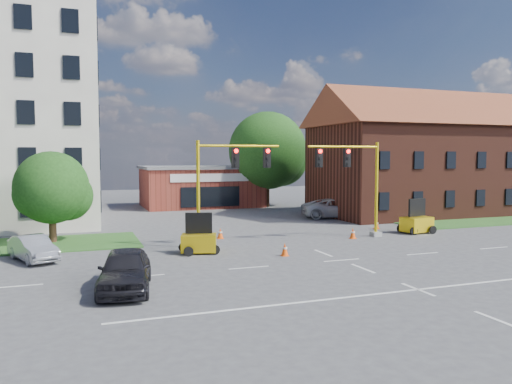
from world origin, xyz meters
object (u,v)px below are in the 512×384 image
Objects in this scene: trailer_west at (199,241)px; pickup_white at (337,208)px; signal_mast_west at (226,180)px; sedan_dark at (125,270)px; signal_mast_east at (355,178)px; trailer_east at (417,223)px.

pickup_white is (14.91, 11.48, 0.16)m from trailer_west.
signal_mast_west reaches higher than sedan_dark.
pickup_white reaches higher than sedan_dark.
signal_mast_east is 6.05m from trailer_east.
trailer_west is at bearing 141.02° from pickup_white.
trailer_west is 0.45× the size of sedan_dark.
signal_mast_west reaches higher than pickup_white.
trailer_west is 0.94× the size of trailer_east.
sedan_dark is at bearing -128.82° from signal_mast_west.
pickup_white is at bearing 66.92° from signal_mast_east.
signal_mast_west is 8.71m from signal_mast_east.
trailer_east is 9.56m from pickup_white.
signal_mast_west reaches higher than trailer_east.
signal_mast_east is at bearing 170.36° from pickup_white.
pickup_white is at bearing 52.14° from sedan_dark.
signal_mast_east is 11.08m from pickup_white.
signal_mast_west is 1.29× the size of sedan_dark.
signal_mast_west is 2.72× the size of trailer_east.
signal_mast_west is at bearing 140.68° from pickup_white.
trailer_east reaches higher than sedan_dark.
signal_mast_east is 2.89× the size of trailer_west.
trailer_east is at bearing 1.15° from signal_mast_west.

